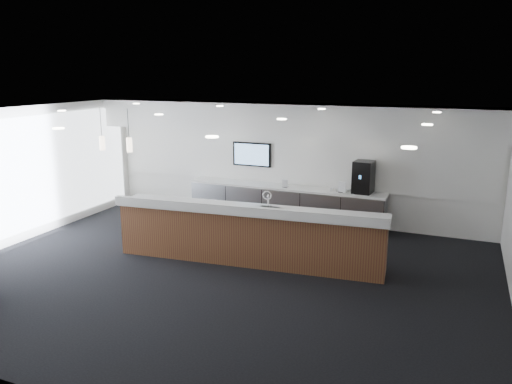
% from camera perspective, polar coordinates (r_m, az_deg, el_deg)
% --- Properties ---
extents(ground, '(10.00, 10.00, 0.00)m').
position_cam_1_polar(ground, '(9.57, -4.14, -9.41)').
color(ground, black).
rests_on(ground, ground).
extents(ceiling, '(10.00, 8.00, 0.02)m').
position_cam_1_polar(ceiling, '(8.84, -4.47, 8.78)').
color(ceiling, black).
rests_on(ceiling, back_wall).
extents(back_wall, '(10.00, 0.02, 3.00)m').
position_cam_1_polar(back_wall, '(12.71, 3.86, 3.43)').
color(back_wall, white).
rests_on(back_wall, ground).
extents(left_wall, '(0.02, 8.00, 3.00)m').
position_cam_1_polar(left_wall, '(12.15, -25.86, 1.62)').
color(left_wall, white).
rests_on(left_wall, ground).
extents(soffit_bulkhead, '(10.00, 0.90, 0.70)m').
position_cam_1_polar(soffit_bulkhead, '(12.13, 3.25, 8.44)').
color(soffit_bulkhead, white).
rests_on(soffit_bulkhead, back_wall).
extents(alcove_panel, '(9.80, 0.06, 1.40)m').
position_cam_1_polar(alcove_panel, '(12.66, 3.82, 3.86)').
color(alcove_panel, white).
rests_on(alcove_panel, back_wall).
extents(window_blinds_wall, '(0.04, 7.36, 2.55)m').
position_cam_1_polar(window_blinds_wall, '(12.12, -25.73, 1.61)').
color(window_blinds_wall, white).
rests_on(window_blinds_wall, left_wall).
extents(back_credenza, '(5.06, 0.66, 0.95)m').
position_cam_1_polar(back_credenza, '(12.60, 3.26, -1.41)').
color(back_credenza, '#94979C').
rests_on(back_credenza, ground).
extents(wall_tv, '(1.05, 0.08, 0.62)m').
position_cam_1_polar(wall_tv, '(12.95, -0.47, 4.33)').
color(wall_tv, black).
rests_on(wall_tv, back_wall).
extents(pendant_left, '(0.12, 0.12, 0.30)m').
position_cam_1_polar(pendant_left, '(10.87, -13.85, 5.34)').
color(pendant_left, beige).
rests_on(pendant_left, ceiling).
extents(pendant_right, '(0.12, 0.12, 0.30)m').
position_cam_1_polar(pendant_right, '(11.29, -16.73, 5.46)').
color(pendant_right, beige).
rests_on(pendant_right, ceiling).
extents(ceiling_can_lights, '(7.00, 5.00, 0.02)m').
position_cam_1_polar(ceiling_can_lights, '(8.85, -4.47, 8.59)').
color(ceiling_can_lights, white).
rests_on(ceiling_can_lights, ceiling).
extents(service_counter, '(5.51, 1.40, 1.49)m').
position_cam_1_polar(service_counter, '(10.00, -0.82, -4.83)').
color(service_counter, brown).
rests_on(service_counter, ground).
extents(coffee_machine, '(0.48, 0.59, 0.76)m').
position_cam_1_polar(coffee_machine, '(11.98, 12.19, 1.69)').
color(coffee_machine, black).
rests_on(coffee_machine, back_credenza).
extents(info_sign_left, '(0.14, 0.03, 0.20)m').
position_cam_1_polar(info_sign_left, '(12.32, 3.34, 0.97)').
color(info_sign_left, silver).
rests_on(info_sign_left, back_credenza).
extents(info_sign_right, '(0.19, 0.08, 0.26)m').
position_cam_1_polar(info_sign_right, '(11.93, 9.83, 0.54)').
color(info_sign_right, silver).
rests_on(info_sign_right, back_credenza).
extents(cup_0, '(0.09, 0.09, 0.08)m').
position_cam_1_polar(cup_0, '(11.93, 11.81, 0.01)').
color(cup_0, white).
rests_on(cup_0, back_credenza).
extents(cup_1, '(0.13, 0.13, 0.08)m').
position_cam_1_polar(cup_1, '(11.96, 11.15, 0.07)').
color(cup_1, white).
rests_on(cup_1, back_credenza).
extents(cup_2, '(0.11, 0.11, 0.08)m').
position_cam_1_polar(cup_2, '(11.98, 10.50, 0.13)').
color(cup_2, white).
rests_on(cup_2, back_credenza).
extents(cup_3, '(0.12, 0.12, 0.08)m').
position_cam_1_polar(cup_3, '(12.01, 9.85, 0.19)').
color(cup_3, white).
rests_on(cup_3, back_credenza).
extents(cup_4, '(0.12, 0.12, 0.08)m').
position_cam_1_polar(cup_4, '(12.04, 9.20, 0.25)').
color(cup_4, white).
rests_on(cup_4, back_credenza).
extents(cup_5, '(0.10, 0.10, 0.08)m').
position_cam_1_polar(cup_5, '(12.07, 8.55, 0.31)').
color(cup_5, white).
rests_on(cup_5, back_credenza).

